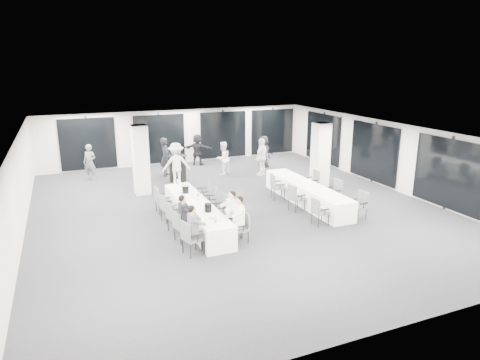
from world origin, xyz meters
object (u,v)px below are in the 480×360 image
object	(u,v)px
chair_main_left_near	(190,236)
chair_main_right_far	(205,192)
standing_guest_a	(165,154)
standing_guest_c	(176,161)
chair_main_left_second	(181,225)
chair_side_right_far	(313,181)
standing_guest_e	(264,149)
chair_side_left_far	(276,185)
standing_guest_h	(318,158)
standing_guest_g	(90,160)
ice_bucket_far	(185,189)
chair_side_right_near	(360,203)
standing_guest_b	(223,156)
chair_main_right_near	(242,226)
banquet_table_side	(306,194)
standing_guest_d	(262,154)
chair_main_right_second	(235,218)
standing_guest_f	(197,147)
ice_bucket_near	(208,208)
chair_side_right_mid	(335,191)
chair_main_left_far	(161,198)
cocktail_table	(178,168)
chair_main_left_fourth	(167,206)
chair_main_right_mid	(222,207)
chair_side_left_mid	(295,196)
chair_side_left_near	(318,210)
banquet_table_main	(196,214)
chair_main_right_fourth	(213,199)

from	to	relation	value
chair_main_left_near	chair_main_right_far	xyz separation A→B (m)	(1.67, 3.75, 0.00)
standing_guest_a	standing_guest_c	xyz separation A→B (m)	(0.08, -1.69, 0.03)
chair_main_left_second	chair_side_right_far	world-z (taller)	chair_side_right_far
chair_main_left_near	standing_guest_e	xyz separation A→B (m)	(6.37, 8.54, 0.33)
chair_side_left_far	standing_guest_h	size ratio (longest dim) A/B	0.47
standing_guest_g	ice_bucket_far	size ratio (longest dim) A/B	6.86
chair_side_right_near	standing_guest_b	distance (m)	7.66
chair_main_right_near	chair_side_left_far	xyz separation A→B (m)	(2.83, 3.28, 0.05)
banquet_table_side	standing_guest_e	world-z (taller)	standing_guest_e
standing_guest_d	standing_guest_a	bearing A→B (deg)	-59.88
chair_main_right_near	standing_guest_a	size ratio (longest dim) A/B	0.45
chair_main_right_far	standing_guest_g	bearing A→B (deg)	44.48
chair_main_right_second	chair_side_right_far	bearing A→B (deg)	-45.39
standing_guest_g	chair_main_right_second	bearing A→B (deg)	-33.73
standing_guest_f	standing_guest_h	xyz separation A→B (m)	(4.00, -5.15, 0.14)
chair_side_left_far	ice_bucket_near	distance (m)	4.28
chair_side_right_mid	chair_side_right_far	xyz separation A→B (m)	(-0.00, 1.53, -0.00)
chair_main_left_far	standing_guest_f	distance (m)	7.40
banquet_table_side	standing_guest_a	bearing A→B (deg)	122.99
cocktail_table	chair_side_right_mid	bearing A→B (deg)	-50.75
chair_side_right_far	standing_guest_d	distance (m)	3.58
chair_main_left_fourth	banquet_table_side	bearing A→B (deg)	76.62
chair_main_right_mid	chair_main_right_far	xyz separation A→B (m)	(0.00, 1.81, 0.02)
chair_main_left_near	ice_bucket_far	bearing A→B (deg)	151.47
chair_side_right_mid	chair_main_right_near	bearing A→B (deg)	109.75
standing_guest_e	standing_guest_g	xyz separation A→B (m)	(-8.33, 0.81, 0.02)
chair_main_left_far	chair_main_right_second	world-z (taller)	chair_main_right_second
chair_side_left_mid	standing_guest_d	distance (m)	5.12
chair_main_left_fourth	standing_guest_f	distance (m)	8.21
chair_side_left_near	ice_bucket_near	bearing A→B (deg)	-101.35
chair_main_left_far	chair_main_right_mid	size ratio (longest dim) A/B	0.98
chair_main_right_second	standing_guest_g	xyz separation A→B (m)	(-3.63, 8.54, 0.34)
standing_guest_h	ice_bucket_near	bearing A→B (deg)	85.36
ice_bucket_far	chair_side_left_mid	bearing A→B (deg)	-19.18
chair_side_right_near	standing_guest_c	bearing A→B (deg)	29.49
standing_guest_g	ice_bucket_near	size ratio (longest dim) A/B	7.24
chair_main_right_near	cocktail_table	bearing A→B (deg)	-5.06
banquet_table_main	cocktail_table	size ratio (longest dim) A/B	4.27
standing_guest_b	chair_side_right_far	bearing A→B (deg)	93.50
chair_side_left_mid	standing_guest_d	size ratio (longest dim) A/B	0.48
chair_main_left_far	chair_side_left_mid	size ratio (longest dim) A/B	0.98
chair_main_right_fourth	chair_side_left_far	distance (m)	2.90
chair_main_right_far	chair_side_right_near	xyz separation A→B (m)	(4.49, -3.19, -0.03)
standing_guest_d	chair_side_right_near	bearing A→B (deg)	57.66
chair_side_right_near	standing_guest_e	xyz separation A→B (m)	(0.21, 7.98, 0.36)
chair_main_right_second	ice_bucket_far	distance (m)	2.69
banquet_table_main	chair_main_right_near	world-z (taller)	chair_main_right_near
chair_side_right_mid	chair_side_right_far	bearing A→B (deg)	-1.55
chair_side_left_near	chair_side_right_near	bearing A→B (deg)	89.31
chair_main_left_near	chair_main_right_second	distance (m)	1.86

